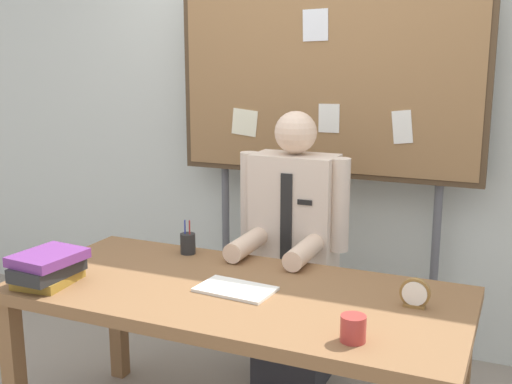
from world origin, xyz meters
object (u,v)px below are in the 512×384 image
object	(u,v)px
bulletin_board	(325,80)
desk_clock	(415,294)
book_stack	(48,268)
open_notebook	(236,289)
pen_holder	(188,243)
desk	(236,308)
coffee_mug	(353,328)
person	(293,262)

from	to	relation	value
bulletin_board	desk_clock	xyz separation A→B (m)	(0.68, -1.01, -0.72)
book_stack	open_notebook	bearing A→B (deg)	18.26
pen_holder	desk	bearing A→B (deg)	-38.63
open_notebook	coffee_mug	world-z (taller)	coffee_mug
bulletin_board	desk_clock	bearing A→B (deg)	-56.09
book_stack	coffee_mug	world-z (taller)	book_stack
person	desk_clock	world-z (taller)	person
person	pen_holder	distance (m)	0.54
bulletin_board	coffee_mug	xyz separation A→B (m)	(0.55, -1.37, -0.73)
desk	pen_holder	distance (m)	0.52
book_stack	open_notebook	xyz separation A→B (m)	(0.72, 0.24, -0.06)
desk	pen_holder	size ratio (longest dim) A/B	11.23
desk	bulletin_board	world-z (taller)	bulletin_board
desk	person	world-z (taller)	person
open_notebook	desk	bearing A→B (deg)	114.04
bulletin_board	pen_holder	size ratio (longest dim) A/B	12.87
book_stack	desk_clock	bearing A→B (deg)	14.22
person	bulletin_board	world-z (taller)	bulletin_board
desk	open_notebook	world-z (taller)	open_notebook
desk_clock	coffee_mug	bearing A→B (deg)	-110.02
book_stack	bulletin_board	bearing A→B (deg)	62.47
desk	person	distance (m)	0.65
desk	pen_holder	bearing A→B (deg)	141.37
person	coffee_mug	distance (m)	1.08
desk_clock	bulletin_board	bearing A→B (deg)	123.91
coffee_mug	book_stack	bearing A→B (deg)	179.49
desk	open_notebook	distance (m)	0.09
person	pen_holder	xyz separation A→B (m)	(-0.40, -0.34, 0.14)
person	pen_holder	bearing A→B (deg)	-139.77
pen_holder	person	bearing A→B (deg)	40.23
book_stack	desk_clock	world-z (taller)	book_stack
desk	desk_clock	size ratio (longest dim) A/B	16.25
bulletin_board	open_notebook	size ratio (longest dim) A/B	6.94
book_stack	coffee_mug	xyz separation A→B (m)	(1.25, -0.01, -0.02)
bulletin_board	book_stack	world-z (taller)	bulletin_board
coffee_mug	bulletin_board	bearing A→B (deg)	111.71
desk	open_notebook	bearing A→B (deg)	-65.96
person	desk_clock	bearing A→B (deg)	-39.46
bulletin_board	desk_clock	size ratio (longest dim) A/B	18.64
open_notebook	book_stack	bearing A→B (deg)	-161.74
person	coffee_mug	size ratio (longest dim) A/B	15.78
desk_clock	book_stack	bearing A→B (deg)	-165.78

